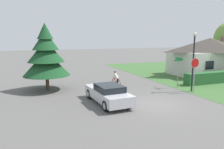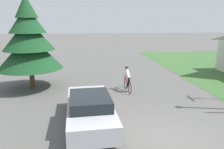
% 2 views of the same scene
% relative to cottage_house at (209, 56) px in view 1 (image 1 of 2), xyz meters
% --- Properties ---
extents(ground_plane, '(140.00, 140.00, 0.00)m').
position_rel_cottage_house_xyz_m(ground_plane, '(-12.73, -8.18, -2.29)').
color(ground_plane, '#5B5956').
extents(cottage_house, '(9.56, 5.73, 4.58)m').
position_rel_cottage_house_xyz_m(cottage_house, '(0.00, 0.00, 0.00)').
color(cottage_house, beige).
rests_on(cottage_house, ground).
extents(sedan_left_lane, '(2.02, 4.74, 1.33)m').
position_rel_cottage_house_xyz_m(sedan_left_lane, '(-15.64, -6.74, -1.62)').
color(sedan_left_lane, '#BCBCC1').
rests_on(sedan_left_lane, ground).
extents(cyclist, '(0.44, 1.76, 1.48)m').
position_rel_cottage_house_xyz_m(cyclist, '(-13.27, -2.51, -1.58)').
color(cyclist, black).
rests_on(cyclist, ground).
extents(stop_sign, '(0.78, 0.07, 2.85)m').
position_rel_cottage_house_xyz_m(stop_sign, '(-8.17, -6.65, -0.24)').
color(stop_sign, gray).
rests_on(stop_sign, ground).
extents(street_lamp, '(0.30, 0.30, 4.95)m').
position_rel_cottage_house_xyz_m(street_lamp, '(-7.95, -6.18, 0.75)').
color(street_lamp, black).
rests_on(street_lamp, ground).
extents(street_name_sign, '(0.90, 0.90, 2.74)m').
position_rel_cottage_house_xyz_m(street_name_sign, '(-8.23, -4.69, -0.40)').
color(street_name_sign, gray).
rests_on(street_name_sign, ground).
extents(conifer_tall_near, '(3.91, 3.91, 5.68)m').
position_rel_cottage_house_xyz_m(conifer_tall_near, '(-19.16, -1.26, 0.69)').
color(conifer_tall_near, '#4C3823').
rests_on(conifer_tall_near, ground).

